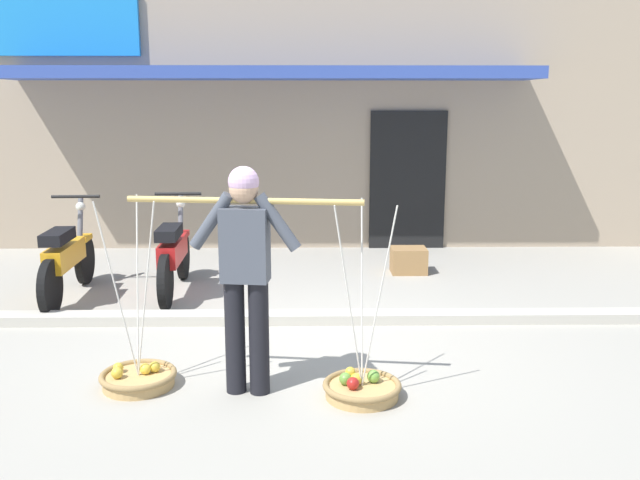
{
  "coord_description": "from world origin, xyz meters",
  "views": [
    {
      "loc": [
        0.14,
        -5.69,
        2.15
      ],
      "look_at": [
        0.24,
        0.6,
        0.85
      ],
      "focal_mm": 38.12,
      "sensor_mm": 36.0,
      "label": 1
    }
  ],
  "objects_px": {
    "motorcycle_nearest_shop": "(67,259)",
    "fruit_vendor": "(245,265)",
    "motorcycle_second_in_row": "(174,254)",
    "fruit_basket_left_side": "(362,387)",
    "fruit_basket_right_side": "(138,377)",
    "wooden_crate": "(409,260)"
  },
  "relations": [
    {
      "from": "motorcycle_nearest_shop",
      "to": "fruit_vendor",
      "type": "bearing_deg",
      "value": -48.48
    },
    {
      "from": "motorcycle_second_in_row",
      "to": "motorcycle_nearest_shop",
      "type": "bearing_deg",
      "value": -169.4
    },
    {
      "from": "motorcycle_nearest_shop",
      "to": "motorcycle_second_in_row",
      "type": "xyz_separation_m",
      "value": [
        1.12,
        0.21,
        0.0
      ]
    },
    {
      "from": "fruit_basket_left_side",
      "to": "fruit_basket_right_side",
      "type": "xyz_separation_m",
      "value": [
        -1.69,
        0.22,
        -0.0
      ]
    },
    {
      "from": "motorcycle_second_in_row",
      "to": "wooden_crate",
      "type": "distance_m",
      "value": 2.93
    },
    {
      "from": "fruit_vendor",
      "to": "fruit_basket_left_side",
      "type": "height_order",
      "value": "fruit_vendor"
    },
    {
      "from": "fruit_vendor",
      "to": "wooden_crate",
      "type": "xyz_separation_m",
      "value": [
        1.72,
        3.57,
        -0.82
      ]
    },
    {
      "from": "motorcycle_second_in_row",
      "to": "wooden_crate",
      "type": "relative_size",
      "value": 4.14
    },
    {
      "from": "fruit_vendor",
      "to": "fruit_basket_left_side",
      "type": "xyz_separation_m",
      "value": [
        0.84,
        -0.11,
        -0.9
      ]
    },
    {
      "from": "fruit_basket_left_side",
      "to": "motorcycle_nearest_shop",
      "type": "bearing_deg",
      "value": 139.63
    },
    {
      "from": "fruit_basket_left_side",
      "to": "fruit_basket_right_side",
      "type": "bearing_deg",
      "value": 172.64
    },
    {
      "from": "fruit_basket_left_side",
      "to": "motorcycle_nearest_shop",
      "type": "relative_size",
      "value": 0.8
    },
    {
      "from": "fruit_basket_left_side",
      "to": "wooden_crate",
      "type": "relative_size",
      "value": 3.3
    },
    {
      "from": "fruit_vendor",
      "to": "fruit_basket_right_side",
      "type": "distance_m",
      "value": 1.24
    },
    {
      "from": "motorcycle_nearest_shop",
      "to": "wooden_crate",
      "type": "relative_size",
      "value": 4.14
    },
    {
      "from": "fruit_basket_right_side",
      "to": "motorcycle_second_in_row",
      "type": "bearing_deg",
      "value": 94.72
    },
    {
      "from": "fruit_basket_left_side",
      "to": "motorcycle_second_in_row",
      "type": "height_order",
      "value": "fruit_basket_left_side"
    },
    {
      "from": "fruit_basket_left_side",
      "to": "fruit_basket_right_side",
      "type": "distance_m",
      "value": 1.71
    },
    {
      "from": "fruit_basket_left_side",
      "to": "fruit_basket_right_side",
      "type": "relative_size",
      "value": 1.0
    },
    {
      "from": "motorcycle_nearest_shop",
      "to": "wooden_crate",
      "type": "bearing_deg",
      "value": 15.74
    },
    {
      "from": "motorcycle_nearest_shop",
      "to": "motorcycle_second_in_row",
      "type": "distance_m",
      "value": 1.14
    },
    {
      "from": "fruit_basket_right_side",
      "to": "motorcycle_nearest_shop",
      "type": "height_order",
      "value": "fruit_basket_right_side"
    }
  ]
}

